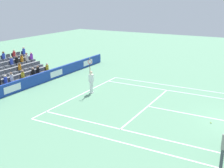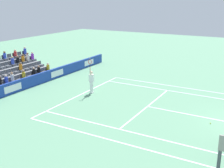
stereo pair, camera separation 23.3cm
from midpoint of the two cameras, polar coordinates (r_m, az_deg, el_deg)
The scene contains 12 objects.
line_baseline at distance 22.54m, azimuth -6.27°, elevation -1.96°, with size 10.97×0.10×0.01m, color white.
line_service at distance 20.05m, azimuth 6.75°, elevation -4.39°, with size 8.23×0.10×0.01m, color white.
line_centre_service at distance 19.18m, azimuth 15.67°, elevation -5.92°, with size 0.10×6.40×0.01m, color white.
line_singles_sideline_left at distance 16.42m, azimuth 2.69°, elevation -9.24°, with size 0.10×11.89×0.01m, color white.
line_singles_sideline_right at distance 23.58m, azimuth 11.59°, elevation -1.37°, with size 0.10×11.89×0.01m, color white.
line_doubles_sideline_left at distance 15.33m, azimuth 0.38°, elevation -11.21°, with size 0.10×11.89×0.01m, color white.
line_doubles_sideline_right at distance 24.83m, azimuth 12.55°, elevation -0.50°, with size 0.10×11.89×0.01m, color white.
line_centre_mark at distance 22.48m, azimuth -6.06°, elevation -2.01°, with size 0.10×0.20×0.01m, color white.
sponsor_barrier at distance 25.33m, azimuth -15.14°, elevation 0.76°, with size 21.06×0.22×0.95m.
tennis_player at distance 22.41m, azimuth -4.43°, elevation 0.63°, with size 0.53×0.40×2.85m.
stadium_stand at distance 27.34m, azimuth -19.62°, elevation 2.01°, with size 6.20×3.80×2.60m.
loose_tennis_ball at distance 18.25m, azimuth 18.63°, elevation -7.29°, with size 0.07×0.07×0.07m, color #D1E533.
Camera 1 is at (17.45, 0.41, 7.19)m, focal length 46.21 mm.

